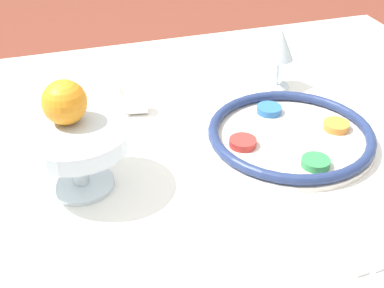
{
  "coord_description": "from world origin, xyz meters",
  "views": [
    {
      "loc": [
        0.2,
        0.85,
        1.34
      ],
      "look_at": [
        -0.04,
        0.09,
        0.81
      ],
      "focal_mm": 50.0,
      "sensor_mm": 36.0,
      "label": 1
    }
  ],
  "objects_px": {
    "orange_fruit": "(64,102)",
    "bread_plate": "(95,102)",
    "seder_plate": "(291,135)",
    "napkin_roll": "(105,107)",
    "wine_glass": "(280,46)",
    "fruit_stand": "(76,142)"
  },
  "relations": [
    {
      "from": "orange_fruit",
      "to": "bread_plate",
      "type": "distance_m",
      "value": 0.3
    },
    {
      "from": "seder_plate",
      "to": "napkin_roll",
      "type": "distance_m",
      "value": 0.39
    },
    {
      "from": "wine_glass",
      "to": "fruit_stand",
      "type": "relative_size",
      "value": 0.77
    },
    {
      "from": "fruit_stand",
      "to": "bread_plate",
      "type": "height_order",
      "value": "fruit_stand"
    },
    {
      "from": "orange_fruit",
      "to": "napkin_roll",
      "type": "bearing_deg",
      "value": -113.63
    },
    {
      "from": "wine_glass",
      "to": "napkin_roll",
      "type": "relative_size",
      "value": 0.79
    },
    {
      "from": "wine_glass",
      "to": "orange_fruit",
      "type": "relative_size",
      "value": 1.92
    },
    {
      "from": "napkin_roll",
      "to": "seder_plate",
      "type": "bearing_deg",
      "value": 146.91
    },
    {
      "from": "fruit_stand",
      "to": "bread_plate",
      "type": "distance_m",
      "value": 0.3
    },
    {
      "from": "fruit_stand",
      "to": "bread_plate",
      "type": "xyz_separation_m",
      "value": [
        -0.07,
        -0.28,
        -0.08
      ]
    },
    {
      "from": "seder_plate",
      "to": "orange_fruit",
      "type": "xyz_separation_m",
      "value": [
        0.41,
        -0.0,
        0.14
      ]
    },
    {
      "from": "seder_plate",
      "to": "napkin_roll",
      "type": "height_order",
      "value": "napkin_roll"
    },
    {
      "from": "seder_plate",
      "to": "orange_fruit",
      "type": "relative_size",
      "value": 4.33
    },
    {
      "from": "seder_plate",
      "to": "fruit_stand",
      "type": "distance_m",
      "value": 0.41
    },
    {
      "from": "seder_plate",
      "to": "orange_fruit",
      "type": "height_order",
      "value": "orange_fruit"
    },
    {
      "from": "seder_plate",
      "to": "wine_glass",
      "type": "bearing_deg",
      "value": -108.55
    },
    {
      "from": "seder_plate",
      "to": "bread_plate",
      "type": "bearing_deg",
      "value": -37.36
    },
    {
      "from": "fruit_stand",
      "to": "napkin_roll",
      "type": "xyz_separation_m",
      "value": [
        -0.08,
        -0.23,
        -0.07
      ]
    },
    {
      "from": "wine_glass",
      "to": "bread_plate",
      "type": "xyz_separation_m",
      "value": [
        0.41,
        -0.04,
        -0.09
      ]
    },
    {
      "from": "fruit_stand",
      "to": "napkin_roll",
      "type": "height_order",
      "value": "fruit_stand"
    },
    {
      "from": "wine_glass",
      "to": "fruit_stand",
      "type": "xyz_separation_m",
      "value": [
        0.48,
        0.24,
        -0.01
      ]
    },
    {
      "from": "seder_plate",
      "to": "napkin_roll",
      "type": "xyz_separation_m",
      "value": [
        0.32,
        -0.21,
        0.0
      ]
    }
  ]
}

